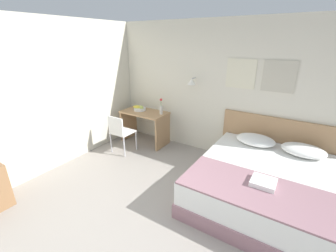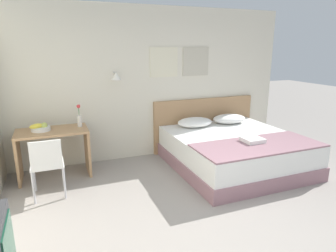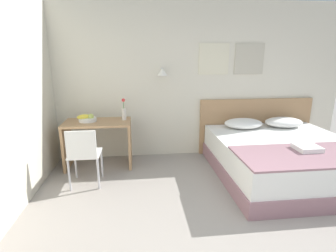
{
  "view_description": "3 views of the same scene",
  "coord_description": "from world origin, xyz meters",
  "px_view_note": "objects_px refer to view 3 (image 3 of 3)",
  "views": [
    {
      "loc": [
        1.46,
        -1.35,
        2.28
      ],
      "look_at": [
        -0.61,
        1.89,
        0.79
      ],
      "focal_mm": 24.0,
      "sensor_mm": 36.0,
      "label": 1
    },
    {
      "loc": [
        -1.59,
        -2.23,
        1.97
      ],
      "look_at": [
        0.1,
        2.0,
        0.75
      ],
      "focal_mm": 32.0,
      "sensor_mm": 36.0,
      "label": 2
    },
    {
      "loc": [
        -0.96,
        -1.67,
        1.76
      ],
      "look_at": [
        -0.54,
        1.94,
        0.78
      ],
      "focal_mm": 28.0,
      "sensor_mm": 36.0,
      "label": 3
    }
  ],
  "objects_px": {
    "pillow_left": "(243,123)",
    "fruit_bowl": "(87,119)",
    "pillow_right": "(284,122)",
    "folded_towel_near_foot": "(307,148)",
    "desk": "(98,136)",
    "desk_chair": "(84,152)",
    "flower_vase": "(124,112)",
    "bed": "(285,159)",
    "headboard": "(255,126)",
    "throw_blanket": "(314,155)"
  },
  "relations": [
    {
      "from": "pillow_left",
      "to": "fruit_bowl",
      "type": "height_order",
      "value": "fruit_bowl"
    },
    {
      "from": "pillow_right",
      "to": "throw_blanket",
      "type": "height_order",
      "value": "pillow_right"
    },
    {
      "from": "pillow_right",
      "to": "desk_chair",
      "type": "relative_size",
      "value": 0.79
    },
    {
      "from": "pillow_left",
      "to": "flower_vase",
      "type": "distance_m",
      "value": 2.03
    },
    {
      "from": "bed",
      "to": "pillow_left",
      "type": "height_order",
      "value": "pillow_left"
    },
    {
      "from": "pillow_right",
      "to": "throw_blanket",
      "type": "bearing_deg",
      "value": -105.2
    },
    {
      "from": "headboard",
      "to": "folded_towel_near_foot",
      "type": "distance_m",
      "value": 1.52
    },
    {
      "from": "headboard",
      "to": "fruit_bowl",
      "type": "xyz_separation_m",
      "value": [
        -2.95,
        -0.33,
        0.29
      ]
    },
    {
      "from": "throw_blanket",
      "to": "fruit_bowl",
      "type": "relative_size",
      "value": 6.4
    },
    {
      "from": "throw_blanket",
      "to": "pillow_right",
      "type": "bearing_deg",
      "value": 74.8
    },
    {
      "from": "folded_towel_near_foot",
      "to": "desk_chair",
      "type": "bearing_deg",
      "value": 171.07
    },
    {
      "from": "headboard",
      "to": "pillow_right",
      "type": "height_order",
      "value": "headboard"
    },
    {
      "from": "headboard",
      "to": "flower_vase",
      "type": "bearing_deg",
      "value": -173.12
    },
    {
      "from": "throw_blanket",
      "to": "fruit_bowl",
      "type": "xyz_separation_m",
      "value": [
        -2.95,
        1.33,
        0.23
      ]
    },
    {
      "from": "throw_blanket",
      "to": "desk_chair",
      "type": "xyz_separation_m",
      "value": [
        -2.9,
        0.6,
        -0.07
      ]
    },
    {
      "from": "folded_towel_near_foot",
      "to": "flower_vase",
      "type": "bearing_deg",
      "value": 152.74
    },
    {
      "from": "headboard",
      "to": "flower_vase",
      "type": "distance_m",
      "value": 2.43
    },
    {
      "from": "flower_vase",
      "to": "folded_towel_near_foot",
      "type": "bearing_deg",
      "value": -27.26
    },
    {
      "from": "folded_towel_near_foot",
      "to": "flower_vase",
      "type": "xyz_separation_m",
      "value": [
        -2.38,
        1.23,
        0.27
      ]
    },
    {
      "from": "bed",
      "to": "desk",
      "type": "xyz_separation_m",
      "value": [
        -2.8,
        0.71,
        0.24
      ]
    },
    {
      "from": "pillow_left",
      "to": "folded_towel_near_foot",
      "type": "bearing_deg",
      "value": -73.04
    },
    {
      "from": "headboard",
      "to": "pillow_left",
      "type": "bearing_deg",
      "value": -139.64
    },
    {
      "from": "folded_towel_near_foot",
      "to": "desk_chair",
      "type": "relative_size",
      "value": 0.35
    },
    {
      "from": "pillow_right",
      "to": "folded_towel_near_foot",
      "type": "relative_size",
      "value": 2.22
    },
    {
      "from": "pillow_left",
      "to": "desk_chair",
      "type": "xyz_separation_m",
      "value": [
        -2.53,
        -0.75,
        -0.14
      ]
    },
    {
      "from": "pillow_right",
      "to": "throw_blanket",
      "type": "relative_size",
      "value": 0.34
    },
    {
      "from": "headboard",
      "to": "pillow_left",
      "type": "distance_m",
      "value": 0.5
    },
    {
      "from": "desk",
      "to": "desk_chair",
      "type": "xyz_separation_m",
      "value": [
        -0.1,
        -0.71,
        -0.01
      ]
    },
    {
      "from": "throw_blanket",
      "to": "flower_vase",
      "type": "xyz_separation_m",
      "value": [
        -2.38,
        1.37,
        0.31
      ]
    },
    {
      "from": "desk",
      "to": "desk_chair",
      "type": "bearing_deg",
      "value": -97.73
    },
    {
      "from": "headboard",
      "to": "pillow_right",
      "type": "xyz_separation_m",
      "value": [
        0.37,
        -0.31,
        0.13
      ]
    },
    {
      "from": "pillow_right",
      "to": "folded_towel_near_foot",
      "type": "height_order",
      "value": "pillow_right"
    },
    {
      "from": "throw_blanket",
      "to": "folded_towel_near_foot",
      "type": "xyz_separation_m",
      "value": [
        0.0,
        0.14,
        0.04
      ]
    },
    {
      "from": "pillow_left",
      "to": "pillow_right",
      "type": "bearing_deg",
      "value": 0.0
    },
    {
      "from": "pillow_left",
      "to": "flower_vase",
      "type": "height_order",
      "value": "flower_vase"
    },
    {
      "from": "desk",
      "to": "desk_chair",
      "type": "height_order",
      "value": "desk_chair"
    },
    {
      "from": "bed",
      "to": "throw_blanket",
      "type": "xyz_separation_m",
      "value": [
        0.0,
        -0.6,
        0.29
      ]
    },
    {
      "from": "bed",
      "to": "headboard",
      "type": "height_order",
      "value": "headboard"
    },
    {
      "from": "pillow_right",
      "to": "pillow_left",
      "type": "bearing_deg",
      "value": 180.0
    },
    {
      "from": "throw_blanket",
      "to": "desk",
      "type": "relative_size",
      "value": 1.84
    },
    {
      "from": "pillow_right",
      "to": "throw_blanket",
      "type": "distance_m",
      "value": 1.4
    },
    {
      "from": "pillow_right",
      "to": "flower_vase",
      "type": "relative_size",
      "value": 1.86
    },
    {
      "from": "pillow_left",
      "to": "pillow_right",
      "type": "distance_m",
      "value": 0.73
    },
    {
      "from": "headboard",
      "to": "desk_chair",
      "type": "bearing_deg",
      "value": -159.92
    },
    {
      "from": "headboard",
      "to": "throw_blanket",
      "type": "relative_size",
      "value": 1.09
    },
    {
      "from": "folded_towel_near_foot",
      "to": "fruit_bowl",
      "type": "bearing_deg",
      "value": 158.11
    },
    {
      "from": "pillow_left",
      "to": "pillow_right",
      "type": "xyz_separation_m",
      "value": [
        0.73,
        0.0,
        0.0
      ]
    },
    {
      "from": "pillow_left",
      "to": "bed",
      "type": "bearing_deg",
      "value": -63.95
    },
    {
      "from": "bed",
      "to": "desk",
      "type": "distance_m",
      "value": 2.9
    },
    {
      "from": "headboard",
      "to": "flower_vase",
      "type": "relative_size",
      "value": 5.97
    }
  ]
}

